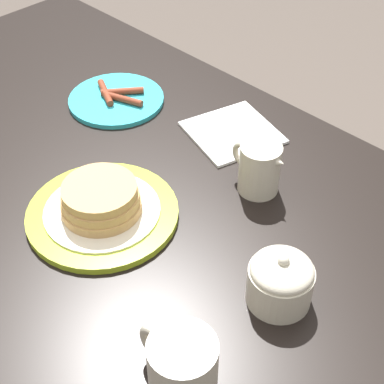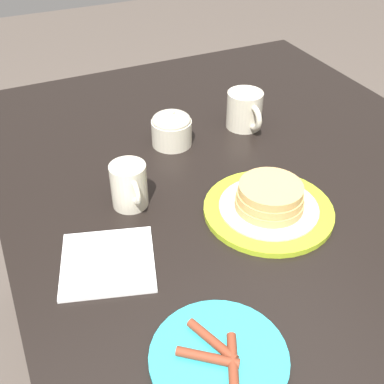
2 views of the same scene
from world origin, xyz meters
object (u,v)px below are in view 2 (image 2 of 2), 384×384
Objects in this scene: side_plate_bacon at (219,357)px; napkin at (108,262)px; pancake_plate at (269,203)px; sugar_bowl at (172,128)px; creamer_pitcher at (129,184)px; coffee_mug at (245,110)px.

side_plate_bacon is 1.01× the size of napkin.
pancake_plate is 2.68× the size of sugar_bowl.
napkin is (0.00, -0.32, -0.02)m from pancake_plate.
sugar_bowl is at bearing 141.09° from napkin.
pancake_plate reaches higher than napkin.
coffee_mug is at bearing 115.78° from creamer_pitcher.
pancake_plate is at bearing 12.74° from sugar_bowl.
napkin is at bearing -32.78° from creamer_pitcher.
sugar_bowl is at bearing 136.85° from creamer_pitcher.
coffee_mug and sugar_bowl have the same top height.
side_plate_bacon is at bearing 19.26° from napkin.
side_plate_bacon is 0.67m from coffee_mug.
coffee_mug reaches higher than pancake_plate.
sugar_bowl is 0.48× the size of napkin.
side_plate_bacon is 0.39m from creamer_pitcher.
coffee_mug reaches higher than napkin.
creamer_pitcher is at bearing -120.65° from pancake_plate.
creamer_pitcher reaches higher than coffee_mug.
coffee_mug is 1.06× the size of creamer_pitcher.
sugar_bowl is at bearing 163.49° from side_plate_bacon.
napkin is (0.31, -0.25, -0.04)m from sugar_bowl.
creamer_pitcher is 1.19× the size of sugar_bowl.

